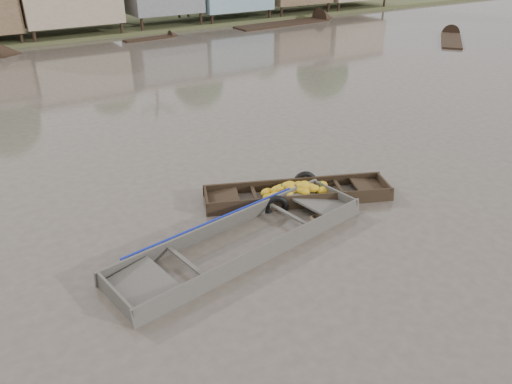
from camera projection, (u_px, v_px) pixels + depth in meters
ground at (262, 229)px, 12.96m from camera, size 120.00×120.00×0.00m
banana_boat at (296, 194)px, 14.39m from camera, size 5.46×3.23×0.77m
viewer_boat at (242, 243)px, 12.29m from camera, size 7.08×2.83×0.55m
distant_boats at (167, 44)px, 33.99m from camera, size 48.43×16.13×0.35m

